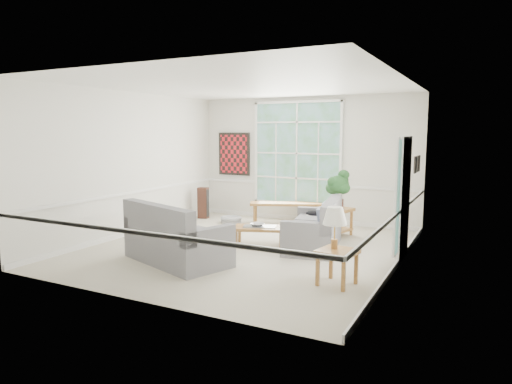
{
  "coord_description": "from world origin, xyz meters",
  "views": [
    {
      "loc": [
        3.96,
        -7.34,
        2.17
      ],
      "look_at": [
        0.1,
        0.2,
        1.05
      ],
      "focal_mm": 32.0,
      "sensor_mm": 36.0,
      "label": 1
    }
  ],
  "objects_px": {
    "coffee_table": "(260,236)",
    "end_table": "(336,222)",
    "side_table": "(337,267)",
    "loveseat_right": "(313,224)",
    "loveseat_front": "(177,232)"
  },
  "relations": [
    {
      "from": "coffee_table",
      "to": "end_table",
      "type": "distance_m",
      "value": 1.83
    },
    {
      "from": "end_table",
      "to": "side_table",
      "type": "bearing_deg",
      "value": -72.5
    },
    {
      "from": "loveseat_right",
      "to": "loveseat_front",
      "type": "bearing_deg",
      "value": -142.87
    },
    {
      "from": "loveseat_front",
      "to": "coffee_table",
      "type": "bearing_deg",
      "value": 85.09
    },
    {
      "from": "end_table",
      "to": "loveseat_right",
      "type": "bearing_deg",
      "value": -93.16
    },
    {
      "from": "loveseat_front",
      "to": "end_table",
      "type": "height_order",
      "value": "loveseat_front"
    },
    {
      "from": "end_table",
      "to": "side_table",
      "type": "relative_size",
      "value": 1.14
    },
    {
      "from": "loveseat_right",
      "to": "end_table",
      "type": "height_order",
      "value": "loveseat_right"
    },
    {
      "from": "coffee_table",
      "to": "loveseat_front",
      "type": "bearing_deg",
      "value": -134.07
    },
    {
      "from": "side_table",
      "to": "loveseat_front",
      "type": "bearing_deg",
      "value": -178.48
    },
    {
      "from": "coffee_table",
      "to": "loveseat_right",
      "type": "bearing_deg",
      "value": -4.1
    },
    {
      "from": "loveseat_right",
      "to": "side_table",
      "type": "bearing_deg",
      "value": -71.47
    },
    {
      "from": "loveseat_front",
      "to": "end_table",
      "type": "distance_m",
      "value": 3.59
    },
    {
      "from": "loveseat_right",
      "to": "side_table",
      "type": "height_order",
      "value": "loveseat_right"
    },
    {
      "from": "coffee_table",
      "to": "side_table",
      "type": "xyz_separation_m",
      "value": [
        2.01,
        -1.55,
        0.07
      ]
    }
  ]
}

